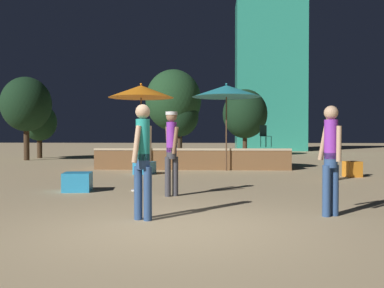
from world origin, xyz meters
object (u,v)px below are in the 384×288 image
background_tree_3 (26,104)px  background_tree_4 (180,116)px  patio_umbrella_0 (226,91)px  frisbee_disc (136,190)px  person_1 (330,144)px  person_3 (331,155)px  cube_seat_0 (77,182)px  person_2 (172,147)px  person_0 (143,156)px  background_tree_2 (173,100)px  background_tree_0 (245,114)px  bistro_chair_1 (174,134)px  patio_umbrella_1 (141,92)px  cube_seat_3 (352,169)px  background_tree_1 (39,123)px  cube_seat_2 (145,168)px  bistro_chair_0 (264,134)px

background_tree_3 → background_tree_4: size_ratio=1.17×
patio_umbrella_0 → frisbee_disc: patio_umbrella_0 is taller
person_1 → person_3: 5.68m
cube_seat_0 → person_2: (2.29, -0.68, 0.84)m
person_0 → background_tree_2: 19.57m
background_tree_0 → background_tree_2: (-4.41, -0.96, 0.79)m
bistro_chair_1 → person_1: bearing=-105.6°
cube_seat_0 → background_tree_2: background_tree_2 is taller
patio_umbrella_1 → person_0: 9.28m
cube_seat_3 → background_tree_1: (-14.19, 9.87, 1.76)m
cube_seat_2 → person_2: bearing=-74.2°
bistro_chair_1 → background_tree_2: (-0.91, 9.13, 2.05)m
background_tree_1 → background_tree_4: bearing=15.8°
patio_umbrella_1 → background_tree_4: size_ratio=0.87×
patio_umbrella_0 → background_tree_0: size_ratio=0.77×
cube_seat_0 → bistro_chair_0: (5.23, 7.75, 1.14)m
cube_seat_2 → person_2: size_ratio=0.40×
bistro_chair_0 → background_tree_4: (-4.15, 8.11, 1.07)m
person_3 → person_0: bearing=-19.3°
person_0 → bistro_chair_1: person_0 is taller
background_tree_2 → person_2: bearing=-84.5°
patio_umbrella_1 → cube_seat_3: 7.73m
person_1 → bistro_chair_0: size_ratio=2.11×
cube_seat_3 → bistro_chair_1: size_ratio=0.61×
cube_seat_0 → background_tree_3: bearing=119.1°
patio_umbrella_1 → person_3: 9.81m
patio_umbrella_1 → bistro_chair_1: bearing=50.9°
patio_umbrella_1 → background_tree_2: bearing=89.2°
patio_umbrella_0 → person_1: bearing=-47.1°
background_tree_1 → person_0: bearing=-62.6°
bistro_chair_0 → patio_umbrella_1: bearing=167.5°
person_2 → background_tree_1: (-8.95, 14.35, 0.94)m
person_3 → bistro_chair_0: size_ratio=2.01×
patio_umbrella_1 → bistro_chair_0: (4.72, 2.06, -1.54)m
patio_umbrella_1 → bistro_chair_1: patio_umbrella_1 is taller
cube_seat_3 → person_1: size_ratio=0.29×
patio_umbrella_0 → cube_seat_2: (-2.78, -1.47, -2.71)m
bistro_chair_1 → background_tree_4: 8.95m
person_0 → frisbee_disc: 3.60m
frisbee_disc → background_tree_1: (-8.03, 13.54, 1.98)m
patio_umbrella_0 → cube_seat_2: size_ratio=4.41×
cube_seat_0 → background_tree_3: (-6.49, 11.63, 2.65)m
background_tree_3 → background_tree_2: bearing=32.1°
patio_umbrella_0 → frisbee_disc: size_ratio=12.91×
patio_umbrella_0 → patio_umbrella_1: patio_umbrella_0 is taller
patio_umbrella_1 → person_1: bearing=-26.1°
cube_seat_2 → person_3: person_3 is taller
patio_umbrella_0 → cube_seat_3: patio_umbrella_0 is taller
person_2 → background_tree_0: size_ratio=0.44×
patio_umbrella_1 → cube_seat_3: size_ratio=5.81×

